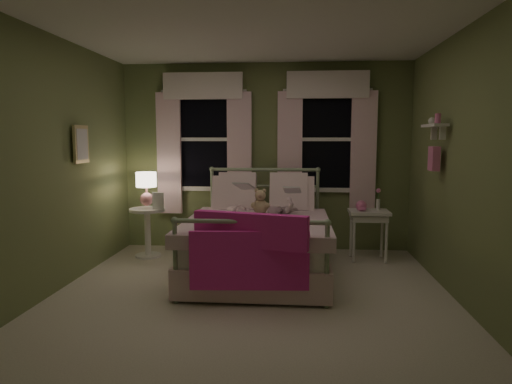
# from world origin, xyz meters

# --- Properties ---
(room_shell) EXTENTS (4.20, 4.20, 4.20)m
(room_shell) POSITION_xyz_m (0.00, 0.00, 1.30)
(room_shell) COLOR silver
(room_shell) RESTS_ON ground
(bed) EXTENTS (1.58, 2.04, 1.18)m
(bed) POSITION_xyz_m (0.02, 0.82, 0.38)
(bed) COLOR white
(bed) RESTS_ON ground
(pink_throw) EXTENTS (1.10, 0.38, 0.71)m
(pink_throw) POSITION_xyz_m (0.02, -0.21, 0.61)
(pink_throw) COLOR #EB2EA2
(pink_throw) RESTS_ON bed
(child_left) EXTENTS (0.34, 0.29, 0.78)m
(child_left) POSITION_xyz_m (-0.26, 1.24, 0.96)
(child_left) COLOR #F7D1DD
(child_left) RESTS_ON bed
(child_right) EXTENTS (0.46, 0.41, 0.76)m
(child_right) POSITION_xyz_m (0.30, 1.24, 0.95)
(child_right) COLOR #F7D1DD
(child_right) RESTS_ON bed
(book_left) EXTENTS (0.22, 0.17, 0.26)m
(book_left) POSITION_xyz_m (-0.26, 0.99, 0.96)
(book_left) COLOR beige
(book_left) RESTS_ON child_left
(book_right) EXTENTS (0.21, 0.13, 0.26)m
(book_right) POSITION_xyz_m (0.30, 0.99, 0.92)
(book_right) COLOR beige
(book_right) RESTS_ON child_right
(teddy_bear) EXTENTS (0.23, 0.19, 0.31)m
(teddy_bear) POSITION_xyz_m (0.02, 1.08, 0.79)
(teddy_bear) COLOR tan
(teddy_bear) RESTS_ON bed
(nightstand_left) EXTENTS (0.46, 0.46, 0.65)m
(nightstand_left) POSITION_xyz_m (-1.51, 1.47, 0.42)
(nightstand_left) COLOR white
(nightstand_left) RESTS_ON ground
(table_lamp) EXTENTS (0.26, 0.26, 0.45)m
(table_lamp) POSITION_xyz_m (-1.51, 1.47, 0.95)
(table_lamp) COLOR pink
(table_lamp) RESTS_ON nightstand_left
(book_nightstand) EXTENTS (0.21, 0.25, 0.02)m
(book_nightstand) POSITION_xyz_m (-1.41, 1.39, 0.66)
(book_nightstand) COLOR beige
(book_nightstand) RESTS_ON nightstand_left
(nightstand_right) EXTENTS (0.50, 0.40, 0.64)m
(nightstand_right) POSITION_xyz_m (1.37, 1.54, 0.55)
(nightstand_right) COLOR white
(nightstand_right) RESTS_ON ground
(pink_toy) EXTENTS (0.14, 0.20, 0.14)m
(pink_toy) POSITION_xyz_m (1.27, 1.53, 0.71)
(pink_toy) COLOR pink
(pink_toy) RESTS_ON nightstand_right
(bud_vase) EXTENTS (0.06, 0.06, 0.28)m
(bud_vase) POSITION_xyz_m (1.49, 1.59, 0.79)
(bud_vase) COLOR white
(bud_vase) RESTS_ON nightstand_right
(window_left) EXTENTS (1.34, 0.13, 1.96)m
(window_left) POSITION_xyz_m (-0.85, 2.03, 1.62)
(window_left) COLOR black
(window_left) RESTS_ON room_shell
(window_right) EXTENTS (1.34, 0.13, 1.96)m
(window_right) POSITION_xyz_m (0.85, 2.03, 1.62)
(window_right) COLOR black
(window_right) RESTS_ON room_shell
(wall_shelf) EXTENTS (0.15, 0.50, 0.60)m
(wall_shelf) POSITION_xyz_m (1.90, 0.70, 1.52)
(wall_shelf) COLOR white
(wall_shelf) RESTS_ON room_shell
(framed_picture) EXTENTS (0.03, 0.32, 0.42)m
(framed_picture) POSITION_xyz_m (-1.95, 0.60, 1.50)
(framed_picture) COLOR beige
(framed_picture) RESTS_ON room_shell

